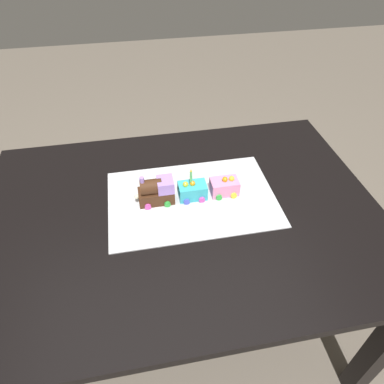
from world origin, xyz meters
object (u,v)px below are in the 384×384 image
object	(u,v)px
cake_car_caboose_turquoise	(192,190)
birthday_candle	(191,175)
cake_locomotive	(156,191)
dining_table	(182,231)
cake_car_tanker_bubblegum	(224,186)

from	to	relation	value
cake_car_caboose_turquoise	birthday_candle	size ratio (longest dim) A/B	1.75
cake_locomotive	birthday_candle	world-z (taller)	birthday_candle
dining_table	birthday_candle	world-z (taller)	birthday_candle
cake_car_caboose_turquoise	cake_locomotive	bearing A→B (deg)	-180.00
dining_table	birthday_candle	xyz separation A→B (m)	(0.04, 0.06, 0.21)
dining_table	cake_locomotive	size ratio (longest dim) A/B	10.00
cake_car_caboose_turquoise	birthday_candle	xyz separation A→B (m)	(-0.00, -0.00, 0.07)
dining_table	cake_locomotive	xyz separation A→B (m)	(-0.08, 0.06, 0.16)
cake_locomotive	cake_car_tanker_bubblegum	world-z (taller)	cake_locomotive
cake_locomotive	cake_car_tanker_bubblegum	distance (m)	0.25
cake_locomotive	cake_car_tanker_bubblegum	size ratio (longest dim) A/B	1.40
cake_locomotive	cake_car_tanker_bubblegum	xyz separation A→B (m)	(0.25, 0.00, -0.02)
dining_table	cake_car_caboose_turquoise	distance (m)	0.16
cake_car_caboose_turquoise	birthday_candle	bearing A→B (deg)	-180.00
cake_car_tanker_bubblegum	birthday_candle	xyz separation A→B (m)	(-0.12, -0.00, 0.07)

